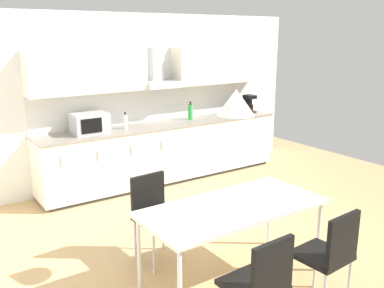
{
  "coord_description": "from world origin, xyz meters",
  "views": [
    {
      "loc": [
        -2.52,
        -3.4,
        2.22
      ],
      "look_at": [
        0.16,
        0.53,
        1.0
      ],
      "focal_mm": 40.0,
      "sensor_mm": 36.0,
      "label": 1
    }
  ],
  "objects_px": {
    "coffee_maker": "(249,104)",
    "bottle_green": "(190,112)",
    "chair_far_left": "(154,209)",
    "pendant_lamp": "(236,102)",
    "bottle_brown": "(240,108)",
    "dining_table": "(233,210)",
    "microwave": "(90,123)",
    "bottle_blue": "(228,108)",
    "chair_near_left": "(261,280)",
    "chair_near_right": "(331,250)",
    "bottle_white": "(125,122)"
  },
  "relations": [
    {
      "from": "coffee_maker",
      "to": "bottle_green",
      "type": "xyz_separation_m",
      "value": [
        -1.21,
        0.02,
        -0.03
      ]
    },
    {
      "from": "chair_far_left",
      "to": "pendant_lamp",
      "type": "relative_size",
      "value": 2.72
    },
    {
      "from": "bottle_brown",
      "to": "dining_table",
      "type": "distance_m",
      "value": 3.71
    },
    {
      "from": "bottle_brown",
      "to": "bottle_green",
      "type": "height_order",
      "value": "bottle_green"
    },
    {
      "from": "microwave",
      "to": "coffee_maker",
      "type": "bearing_deg",
      "value": 0.52
    },
    {
      "from": "microwave",
      "to": "chair_far_left",
      "type": "xyz_separation_m",
      "value": [
        -0.16,
        -2.03,
        -0.51
      ]
    },
    {
      "from": "microwave",
      "to": "chair_far_left",
      "type": "distance_m",
      "value": 2.1
    },
    {
      "from": "microwave",
      "to": "bottle_blue",
      "type": "distance_m",
      "value": 2.46
    },
    {
      "from": "dining_table",
      "to": "chair_far_left",
      "type": "bearing_deg",
      "value": 116.57
    },
    {
      "from": "bottle_blue",
      "to": "dining_table",
      "type": "distance_m",
      "value": 3.62
    },
    {
      "from": "microwave",
      "to": "pendant_lamp",
      "type": "xyz_separation_m",
      "value": [
        0.23,
        -2.8,
        0.63
      ]
    },
    {
      "from": "coffee_maker",
      "to": "chair_near_left",
      "type": "distance_m",
      "value": 4.75
    },
    {
      "from": "bottle_blue",
      "to": "chair_far_left",
      "type": "distance_m",
      "value": 3.37
    },
    {
      "from": "bottle_green",
      "to": "chair_far_left",
      "type": "relative_size",
      "value": 0.33
    },
    {
      "from": "microwave",
      "to": "chair_near_left",
      "type": "distance_m",
      "value": 3.61
    },
    {
      "from": "bottle_green",
      "to": "dining_table",
      "type": "bearing_deg",
      "value": -117.26
    },
    {
      "from": "dining_table",
      "to": "chair_near_right",
      "type": "relative_size",
      "value": 1.94
    },
    {
      "from": "bottle_white",
      "to": "chair_near_right",
      "type": "bearing_deg",
      "value": -88.69
    },
    {
      "from": "coffee_maker",
      "to": "chair_far_left",
      "type": "xyz_separation_m",
      "value": [
        -3.07,
        -2.06,
        -0.52
      ]
    },
    {
      "from": "microwave",
      "to": "chair_far_left",
      "type": "bearing_deg",
      "value": -94.39
    },
    {
      "from": "bottle_white",
      "to": "dining_table",
      "type": "relative_size",
      "value": 0.15
    },
    {
      "from": "dining_table",
      "to": "chair_near_right",
      "type": "height_order",
      "value": "chair_near_right"
    },
    {
      "from": "chair_near_right",
      "to": "chair_near_left",
      "type": "distance_m",
      "value": 0.76
    },
    {
      "from": "coffee_maker",
      "to": "pendant_lamp",
      "type": "bearing_deg",
      "value": -133.48
    },
    {
      "from": "chair_near_right",
      "to": "pendant_lamp",
      "type": "height_order",
      "value": "pendant_lamp"
    },
    {
      "from": "bottle_brown",
      "to": "bottle_green",
      "type": "distance_m",
      "value": 0.98
    },
    {
      "from": "microwave",
      "to": "bottle_blue",
      "type": "height_order",
      "value": "microwave"
    },
    {
      "from": "chair_near_left",
      "to": "pendant_lamp",
      "type": "height_order",
      "value": "pendant_lamp"
    },
    {
      "from": "microwave",
      "to": "bottle_brown",
      "type": "height_order",
      "value": "microwave"
    },
    {
      "from": "microwave",
      "to": "chair_near_right",
      "type": "xyz_separation_m",
      "value": [
        0.61,
        -3.57,
        -0.51
      ]
    },
    {
      "from": "coffee_maker",
      "to": "dining_table",
      "type": "xyz_separation_m",
      "value": [
        -2.68,
        -2.83,
        -0.35
      ]
    },
    {
      "from": "chair_near_right",
      "to": "chair_near_left",
      "type": "bearing_deg",
      "value": -179.99
    },
    {
      "from": "microwave",
      "to": "bottle_brown",
      "type": "relative_size",
      "value": 2.16
    },
    {
      "from": "pendant_lamp",
      "to": "bottle_brown",
      "type": "bearing_deg",
      "value": 48.58
    },
    {
      "from": "dining_table",
      "to": "pendant_lamp",
      "type": "relative_size",
      "value": 5.27
    },
    {
      "from": "coffee_maker",
      "to": "chair_far_left",
      "type": "bearing_deg",
      "value": -146.16
    },
    {
      "from": "bottle_green",
      "to": "dining_table",
      "type": "relative_size",
      "value": 0.17
    },
    {
      "from": "coffee_maker",
      "to": "bottle_green",
      "type": "relative_size",
      "value": 1.05
    },
    {
      "from": "pendant_lamp",
      "to": "chair_far_left",
      "type": "bearing_deg",
      "value": 116.57
    },
    {
      "from": "dining_table",
      "to": "bottle_blue",
      "type": "bearing_deg",
      "value": 51.75
    },
    {
      "from": "coffee_maker",
      "to": "bottle_white",
      "type": "distance_m",
      "value": 2.38
    },
    {
      "from": "bottle_green",
      "to": "chair_near_left",
      "type": "xyz_separation_m",
      "value": [
        -1.84,
        -3.62,
        -0.49
      ]
    },
    {
      "from": "chair_near_left",
      "to": "pendant_lamp",
      "type": "bearing_deg",
      "value": 63.97
    },
    {
      "from": "bottle_blue",
      "to": "chair_near_left",
      "type": "relative_size",
      "value": 0.29
    },
    {
      "from": "bottle_brown",
      "to": "dining_table",
      "type": "relative_size",
      "value": 0.13
    },
    {
      "from": "coffee_maker",
      "to": "bottle_blue",
      "type": "height_order",
      "value": "coffee_maker"
    },
    {
      "from": "bottle_blue",
      "to": "chair_near_left",
      "type": "bearing_deg",
      "value": -125.91
    },
    {
      "from": "dining_table",
      "to": "chair_far_left",
      "type": "xyz_separation_m",
      "value": [
        -0.39,
        0.77,
        -0.17
      ]
    },
    {
      "from": "pendant_lamp",
      "to": "microwave",
      "type": "bearing_deg",
      "value": 94.69
    },
    {
      "from": "chair_far_left",
      "to": "microwave",
      "type": "bearing_deg",
      "value": 85.61
    }
  ]
}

